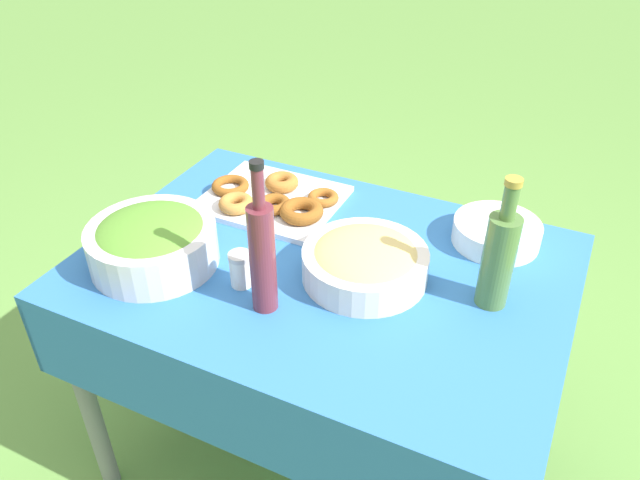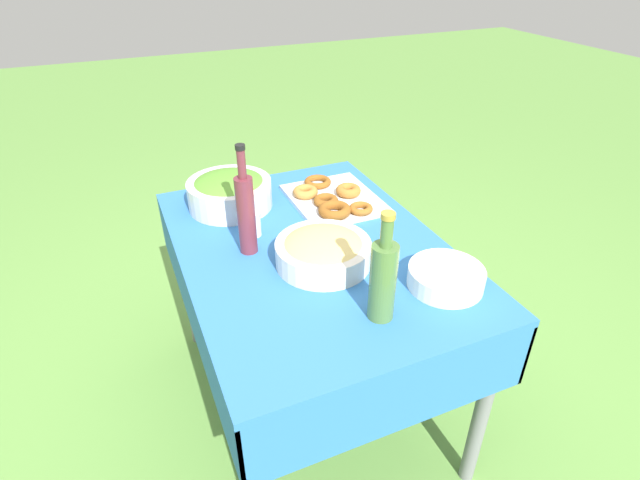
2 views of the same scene
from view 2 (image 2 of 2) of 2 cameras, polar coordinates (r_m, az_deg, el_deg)
name	(u,v)px [view 2 (image 2 of 2)]	position (r m, az deg, el deg)	size (l,w,h in m)	color
ground_plane	(313,397)	(2.16, -0.81, -17.52)	(14.00, 14.00, 0.00)	#609342
picnic_table	(312,271)	(1.73, -0.97, -3.61)	(1.19, 0.85, 0.75)	#2D6BB2
salad_bowl	(230,191)	(1.91, -10.29, 5.56)	(0.31, 0.31, 0.13)	silver
pasta_bowl	(323,250)	(1.55, 0.37, -1.20)	(0.30, 0.30, 0.10)	silver
donut_platter	(332,198)	(1.92, 1.43, 4.78)	(0.40, 0.32, 0.05)	silver
plate_stack	(446,277)	(1.51, 14.19, -4.16)	(0.22, 0.22, 0.06)	white
olive_oil_bottle	(383,278)	(1.31, 7.22, -4.37)	(0.07, 0.07, 0.32)	#4C7238
wine_bottle	(246,212)	(1.58, -8.48, 3.20)	(0.06, 0.06, 0.37)	maroon
salt_shaker	(253,224)	(1.72, -7.64, 1.86)	(0.05, 0.05, 0.09)	white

